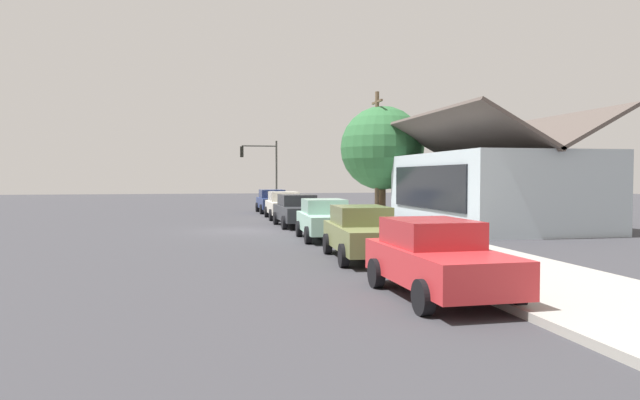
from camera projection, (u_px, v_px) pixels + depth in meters
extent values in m
plane|color=#38383D|center=(246.00, 231.00, 26.78)|extent=(120.00, 120.00, 0.00)
cube|color=#A3A099|center=(363.00, 227.00, 27.90)|extent=(60.00, 4.20, 0.16)
cube|color=navy|center=(273.00, 203.00, 40.11)|extent=(4.37, 1.87, 0.70)
cube|color=navy|center=(272.00, 194.00, 40.51)|extent=(2.10, 1.63, 0.56)
cylinder|color=black|center=(289.00, 209.00, 39.00)|extent=(0.66, 0.23, 0.66)
cylinder|color=black|center=(262.00, 209.00, 38.62)|extent=(0.66, 0.23, 0.66)
cylinder|color=black|center=(283.00, 207.00, 41.64)|extent=(0.66, 0.23, 0.66)
cylinder|color=black|center=(257.00, 207.00, 41.25)|extent=(0.66, 0.23, 0.66)
cube|color=silver|center=(285.00, 207.00, 34.40)|extent=(4.78, 1.97, 0.70)
cube|color=beige|center=(284.00, 196.00, 34.84)|extent=(2.31, 1.69, 0.56)
cylinder|color=black|center=(304.00, 215.00, 33.14)|extent=(0.66, 0.23, 0.66)
cylinder|color=black|center=(271.00, 215.00, 32.80)|extent=(0.66, 0.23, 0.66)
cylinder|color=black|center=(297.00, 212.00, 36.03)|extent=(0.66, 0.23, 0.66)
cylinder|color=black|center=(266.00, 212.00, 35.69)|extent=(0.66, 0.23, 0.66)
cube|color=#2D3035|center=(298.00, 213.00, 28.99)|extent=(4.71, 1.94, 0.70)
cube|color=#27292D|center=(297.00, 200.00, 29.42)|extent=(2.27, 1.68, 0.56)
cylinder|color=black|center=(323.00, 222.00, 27.79)|extent=(0.66, 0.23, 0.66)
cylinder|color=black|center=(284.00, 223.00, 27.39)|extent=(0.66, 0.23, 0.66)
cylinder|color=black|center=(311.00, 218.00, 30.62)|extent=(0.66, 0.23, 0.66)
cylinder|color=black|center=(276.00, 218.00, 30.22)|extent=(0.66, 0.23, 0.66)
cube|color=#9ED1BC|center=(326.00, 223.00, 22.99)|extent=(4.43, 1.98, 0.70)
cube|color=#86B1A0|center=(324.00, 206.00, 23.39)|extent=(2.16, 1.67, 0.56)
cylinder|color=black|center=(355.00, 234.00, 21.82)|extent=(0.67, 0.25, 0.66)
cylinder|color=black|center=(308.00, 235.00, 21.53)|extent=(0.67, 0.25, 0.66)
cylinder|color=black|center=(341.00, 228.00, 24.48)|extent=(0.67, 0.25, 0.66)
cylinder|color=black|center=(299.00, 229.00, 24.19)|extent=(0.67, 0.25, 0.66)
cube|color=olive|center=(364.00, 237.00, 17.46)|extent=(4.66, 2.02, 0.70)
cube|color=#61683C|center=(360.00, 215.00, 17.89)|extent=(2.28, 1.67, 0.56)
cylinder|color=black|center=(405.00, 254.00, 16.20)|extent=(0.67, 0.26, 0.66)
cylinder|color=black|center=(344.00, 256.00, 15.95)|extent=(0.67, 0.26, 0.66)
cylinder|color=black|center=(380.00, 243.00, 19.00)|extent=(0.67, 0.26, 0.66)
cylinder|color=black|center=(328.00, 244.00, 18.75)|extent=(0.67, 0.26, 0.66)
cube|color=red|center=(439.00, 265.00, 11.93)|extent=(4.36, 1.89, 0.70)
cube|color=#A9272B|center=(430.00, 233.00, 12.32)|extent=(2.11, 1.63, 0.56)
cylinder|color=black|center=(514.00, 293.00, 10.83)|extent=(0.66, 0.23, 0.66)
cylinder|color=black|center=(423.00, 297.00, 10.43)|extent=(0.66, 0.23, 0.66)
cylinder|color=black|center=(451.00, 270.00, 13.45)|extent=(0.66, 0.23, 0.66)
cylinder|color=black|center=(376.00, 273.00, 13.05)|extent=(0.66, 0.23, 0.66)
cube|color=#ADBCC6|center=(493.00, 191.00, 28.43)|extent=(10.72, 6.81, 3.62)
cube|color=black|center=(426.00, 187.00, 27.73)|extent=(8.57, 0.08, 2.03)
cube|color=#514742|center=(461.00, 135.00, 27.98)|extent=(11.32, 3.70, 2.07)
cube|color=#514742|center=(525.00, 136.00, 28.66)|extent=(11.32, 3.70, 2.07)
cylinder|color=brown|center=(382.00, 195.00, 34.93)|extent=(0.44, 0.44, 2.83)
sphere|color=#2D6638|center=(382.00, 148.00, 34.82)|extent=(5.01, 5.01, 5.01)
cylinder|color=#383833|center=(276.00, 175.00, 43.92)|extent=(0.14, 0.14, 5.20)
cylinder|color=#383833|center=(259.00, 146.00, 43.57)|extent=(0.10, 2.60, 0.10)
cube|color=black|center=(242.00, 152.00, 43.33)|extent=(0.28, 0.24, 0.80)
sphere|color=red|center=(242.00, 148.00, 43.47)|extent=(0.16, 0.16, 0.16)
sphere|color=yellow|center=(242.00, 152.00, 43.48)|extent=(0.16, 0.16, 0.16)
sphere|color=green|center=(242.00, 155.00, 43.49)|extent=(0.16, 0.16, 0.16)
cylinder|color=brown|center=(377.00, 155.00, 34.31)|extent=(0.24, 0.24, 7.50)
cube|color=brown|center=(377.00, 102.00, 34.18)|extent=(1.80, 0.12, 0.12)
cylinder|color=red|center=(406.00, 243.00, 17.97)|extent=(0.22, 0.22, 0.55)
sphere|color=red|center=(406.00, 232.00, 17.96)|extent=(0.18, 0.18, 0.18)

